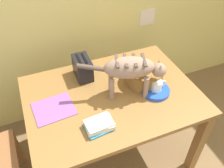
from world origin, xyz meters
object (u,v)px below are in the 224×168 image
at_px(saucer_bowl, 156,91).
at_px(book_stack, 99,125).
at_px(coffee_mug, 157,85).
at_px(dining_table, 112,102).
at_px(wicker_basket, 144,75).
at_px(magazine, 54,109).
at_px(toaster, 83,68).
at_px(cat, 132,69).

bearing_deg(saucer_bowl, book_stack, -162.56).
relative_size(coffee_mug, book_stack, 0.64).
bearing_deg(dining_table, wicker_basket, 8.82).
bearing_deg(magazine, wicker_basket, -1.95).
bearing_deg(magazine, dining_table, -6.14).
bearing_deg(book_stack, magazine, 131.39).
xyz_separation_m(magazine, toaster, (0.30, 0.27, 0.08)).
height_order(dining_table, coffee_mug, coffee_mug).
relative_size(saucer_bowl, magazine, 0.77).
height_order(cat, toaster, cat).
bearing_deg(wicker_basket, dining_table, -171.18).
relative_size(magazine, toaster, 1.37).
xyz_separation_m(cat, coffee_mug, (0.19, -0.06, -0.16)).
bearing_deg(magazine, toaster, 37.48).
bearing_deg(saucer_bowl, cat, 162.43).
height_order(magazine, toaster, toaster).
xyz_separation_m(wicker_basket, toaster, (-0.42, 0.23, 0.02)).
distance_m(dining_table, cat, 0.35).
bearing_deg(saucer_bowl, toaster, 139.61).
relative_size(cat, coffee_mug, 4.87).
relative_size(dining_table, coffee_mug, 10.41).
bearing_deg(wicker_basket, book_stack, -147.49).
xyz_separation_m(dining_table, cat, (0.13, -0.04, 0.32)).
relative_size(cat, book_stack, 3.13).
bearing_deg(coffee_mug, magazine, 171.26).
xyz_separation_m(book_stack, toaster, (0.06, 0.54, 0.06)).
height_order(saucer_bowl, toaster, toaster).
bearing_deg(book_stack, coffee_mug, 17.33).
bearing_deg(toaster, book_stack, -95.87).
bearing_deg(toaster, dining_table, -63.78).
height_order(wicker_basket, toaster, toaster).
height_order(dining_table, book_stack, book_stack).
bearing_deg(saucer_bowl, wicker_basket, 99.81).
bearing_deg(saucer_bowl, dining_table, 161.79).
xyz_separation_m(coffee_mug, magazine, (-0.75, 0.12, -0.06)).
height_order(saucer_bowl, book_stack, book_stack).
bearing_deg(cat, magazine, -78.23).
relative_size(saucer_bowl, wicker_basket, 0.72).
distance_m(cat, toaster, 0.44).
height_order(coffee_mug, wicker_basket, wicker_basket).
height_order(dining_table, wicker_basket, wicker_basket).
height_order(dining_table, magazine, magazine).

